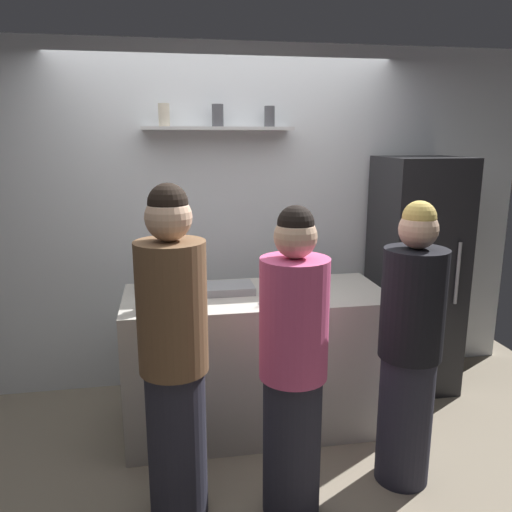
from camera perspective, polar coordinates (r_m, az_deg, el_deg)
name	(u,v)px	position (r m, az deg, el deg)	size (l,w,h in m)	color
ground_plane	(253,466)	(3.33, -0.28, -22.34)	(5.28, 5.28, 0.00)	gray
back_wall_assembly	(226,219)	(3.99, -3.37, 4.11)	(4.80, 0.32, 2.60)	white
refrigerator	(415,275)	(4.11, 17.27, -2.06)	(0.59, 0.61, 1.79)	black
counter	(256,359)	(3.52, 0.00, -11.43)	(1.71, 0.73, 0.93)	#B7B2A8
baking_pan	(227,288)	(3.38, -3.19, -3.61)	(0.34, 0.24, 0.05)	gray
utensil_holder	(283,290)	(3.21, 3.02, -3.75)	(0.12, 0.12, 0.22)	#B2B2B7
wine_bottle_dark_glass	(283,269)	(3.51, 3.05, -1.45)	(0.07, 0.07, 0.30)	black
wine_bottle_pale_glass	(174,282)	(3.20, -9.08, -2.85)	(0.08, 0.08, 0.32)	#B2BFB2
wine_bottle_green_glass	(146,276)	(3.39, -12.17, -2.23)	(0.06, 0.06, 0.31)	#19471E
water_bottle_plastic	(149,295)	(3.07, -11.82, -4.26)	(0.09, 0.09, 0.22)	silver
person_pink_top	(293,369)	(2.62, 4.15, -12.46)	(0.34, 0.34, 1.62)	#262633
person_blonde	(410,350)	(2.97, 16.70, -9.99)	(0.34, 0.34, 1.61)	#262633
person_brown_jacket	(174,361)	(2.59, -9.10, -11.41)	(0.34, 0.34, 1.73)	#262633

